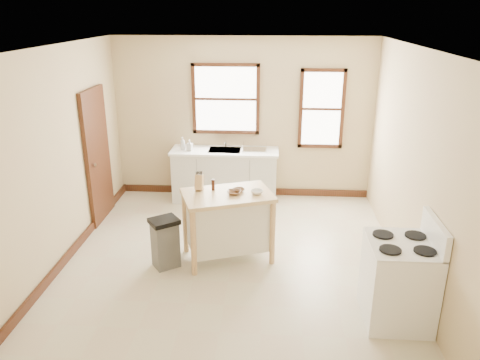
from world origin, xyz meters
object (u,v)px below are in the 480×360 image
at_px(pepper_grinder, 213,185).
at_px(trash_bin, 165,243).
at_px(bowl_a, 234,192).
at_px(soap_bottle_b, 190,145).
at_px(dish_rack, 255,147).
at_px(kitchen_island, 228,226).
at_px(gas_stove, 399,271).
at_px(soap_bottle_a, 183,143).
at_px(bowl_c, 257,192).
at_px(bowl_b, 239,190).
at_px(knife_block, 199,183).

xyz_separation_m(pepper_grinder, trash_bin, (-0.60, -0.40, -0.68)).
bearing_deg(trash_bin, bowl_a, -18.38).
height_order(soap_bottle_b, dish_rack, soap_bottle_b).
bearing_deg(kitchen_island, gas_stove, -51.37).
bearing_deg(gas_stove, dish_rack, 116.97).
distance_m(soap_bottle_a, gas_stove, 4.39).
distance_m(bowl_c, trash_bin, 1.37).
bearing_deg(soap_bottle_b, soap_bottle_a, 175.37).
distance_m(dish_rack, bowl_b, 2.01).
xyz_separation_m(bowl_a, bowl_c, (0.30, 0.03, 0.00)).
xyz_separation_m(kitchen_island, bowl_b, (0.14, 0.09, 0.49)).
distance_m(bowl_b, bowl_c, 0.25).
xyz_separation_m(soap_bottle_b, pepper_grinder, (0.64, -1.87, 0.00)).
bearing_deg(knife_block, pepper_grinder, 7.93).
relative_size(soap_bottle_a, bowl_a, 1.22).
xyz_separation_m(soap_bottle_b, knife_block, (0.45, -1.88, 0.03)).
relative_size(bowl_c, trash_bin, 0.23).
bearing_deg(bowl_a, pepper_grinder, 156.47).
xyz_separation_m(soap_bottle_a, knife_block, (0.58, -1.93, 0.01)).
bearing_deg(trash_bin, bowl_b, -13.80).
relative_size(kitchen_island, knife_block, 5.76).
xyz_separation_m(kitchen_island, gas_stove, (1.95, -1.21, 0.13)).
height_order(soap_bottle_a, knife_block, soap_bottle_a).
relative_size(soap_bottle_b, bowl_b, 1.30).
height_order(knife_block, bowl_b, knife_block).
xyz_separation_m(dish_rack, bowl_a, (-0.19, -2.10, -0.01)).
xyz_separation_m(kitchen_island, bowl_a, (0.08, -0.01, 0.49)).
bearing_deg(bowl_b, soap_bottle_b, 117.37).
bearing_deg(pepper_grinder, dish_rack, 76.48).
relative_size(soap_bottle_a, bowl_b, 1.50).
xyz_separation_m(soap_bottle_a, bowl_c, (1.35, -2.02, -0.07)).
relative_size(soap_bottle_a, kitchen_island, 0.19).
bearing_deg(knife_block, trash_bin, -131.60).
distance_m(bowl_b, trash_bin, 1.19).
bearing_deg(pepper_grinder, bowl_a, -23.53).
bearing_deg(soap_bottle_a, soap_bottle_b, 4.48).
bearing_deg(gas_stove, knife_block, 150.71).
height_order(pepper_grinder, trash_bin, pepper_grinder).
relative_size(soap_bottle_b, knife_block, 0.97).
bearing_deg(pepper_grinder, knife_block, -177.13).
bearing_deg(gas_stove, trash_bin, 161.41).
bearing_deg(bowl_b, gas_stove, -35.66).
bearing_deg(knife_block, kitchen_island, -9.65).
bearing_deg(dish_rack, pepper_grinder, -96.52).
distance_m(dish_rack, kitchen_island, 2.17).
distance_m(bowl_a, trash_bin, 1.11).
height_order(soap_bottle_b, kitchen_island, soap_bottle_b).
height_order(pepper_grinder, bowl_c, pepper_grinder).
distance_m(kitchen_island, gas_stove, 2.30).
xyz_separation_m(pepper_grinder, bowl_c, (0.59, -0.10, -0.05)).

